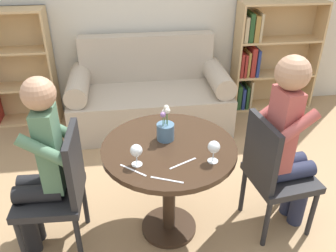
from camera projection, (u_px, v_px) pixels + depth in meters
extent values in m
plane|color=tan|center=(169.00, 228.00, 2.64)|extent=(16.00, 16.00, 0.00)
cylinder|color=#382619|center=(169.00, 148.00, 2.28)|extent=(0.87, 0.87, 0.03)
cylinder|color=#382619|center=(169.00, 190.00, 2.45)|extent=(0.09, 0.09, 0.67)
cylinder|color=#382619|center=(169.00, 226.00, 2.63)|extent=(0.40, 0.40, 0.03)
cube|color=#B7A893|center=(150.00, 108.00, 3.84)|extent=(1.66, 0.80, 0.42)
cube|color=#B7A893|center=(147.00, 57.00, 3.88)|extent=(1.44, 0.16, 0.50)
cylinder|color=#B7A893|center=(78.00, 84.00, 3.59)|extent=(0.22, 0.72, 0.22)
cylinder|color=#B7A893|center=(217.00, 77.00, 3.75)|extent=(0.22, 0.72, 0.22)
cube|color=tan|center=(10.00, 65.00, 3.82)|extent=(0.94, 0.02, 1.23)
cube|color=tan|center=(52.00, 67.00, 3.77)|extent=(0.02, 0.28, 1.23)
cube|color=tan|center=(19.00, 120.00, 4.02)|extent=(0.90, 0.28, 0.02)
cube|color=tan|center=(11.00, 87.00, 3.82)|extent=(0.90, 0.28, 0.02)
cube|color=tan|center=(3.00, 51.00, 3.61)|extent=(0.90, 0.28, 0.02)
cube|color=tan|center=(271.00, 53.00, 4.15)|extent=(0.94, 0.02, 1.23)
cube|color=tan|center=(236.00, 59.00, 3.99)|extent=(0.02, 0.28, 1.23)
cube|color=tan|center=(314.00, 55.00, 4.09)|extent=(0.02, 0.28, 1.23)
cube|color=tan|center=(268.00, 104.00, 4.35)|extent=(0.90, 0.28, 0.02)
cube|color=tan|center=(273.00, 73.00, 4.14)|extent=(0.90, 0.28, 0.02)
cube|color=tan|center=(278.00, 40.00, 3.94)|extent=(0.90, 0.28, 0.02)
cube|color=tan|center=(284.00, 2.00, 3.73)|extent=(0.90, 0.28, 0.02)
cube|color=#234723|center=(237.00, 95.00, 4.22)|extent=(0.05, 0.23, 0.29)
cube|color=navy|center=(241.00, 96.00, 4.23)|extent=(0.04, 0.23, 0.25)
cube|color=#234723|center=(245.00, 95.00, 4.23)|extent=(0.03, 0.23, 0.27)
cube|color=tan|center=(249.00, 92.00, 4.22)|extent=(0.03, 0.23, 0.34)
cube|color=maroon|center=(240.00, 63.00, 4.02)|extent=(0.03, 0.23, 0.27)
cube|color=maroon|center=(243.00, 64.00, 4.02)|extent=(0.03, 0.23, 0.26)
cube|color=olive|center=(246.00, 62.00, 4.02)|extent=(0.03, 0.23, 0.29)
cube|color=maroon|center=(251.00, 60.00, 4.02)|extent=(0.05, 0.23, 0.33)
cube|color=navy|center=(255.00, 61.00, 4.03)|extent=(0.03, 0.23, 0.30)
cube|color=tan|center=(244.00, 28.00, 3.81)|extent=(0.04, 0.23, 0.27)
cube|color=#234723|center=(249.00, 26.00, 3.81)|extent=(0.05, 0.23, 0.30)
cube|color=olive|center=(254.00, 27.00, 3.82)|extent=(0.05, 0.23, 0.28)
cube|color=tan|center=(258.00, 26.00, 3.82)|extent=(0.03, 0.23, 0.30)
cylinder|color=#232326|center=(35.00, 205.00, 2.56)|extent=(0.04, 0.04, 0.40)
cylinder|color=#232326|center=(22.00, 244.00, 2.26)|extent=(0.04, 0.04, 0.40)
cylinder|color=#232326|center=(85.00, 202.00, 2.59)|extent=(0.04, 0.04, 0.40)
cylinder|color=#232326|center=(79.00, 240.00, 2.29)|extent=(0.04, 0.04, 0.40)
cube|color=#232326|center=(50.00, 196.00, 2.31)|extent=(0.44, 0.44, 0.05)
cube|color=#232326|center=(74.00, 164.00, 2.20)|extent=(0.06, 0.38, 0.45)
cylinder|color=#232326|center=(312.00, 214.00, 2.49)|extent=(0.04, 0.04, 0.40)
cylinder|color=#232326|center=(284.00, 182.00, 2.79)|extent=(0.04, 0.04, 0.40)
cylinder|color=#232326|center=(266.00, 224.00, 2.41)|extent=(0.04, 0.04, 0.40)
cylinder|color=#232326|center=(243.00, 190.00, 2.70)|extent=(0.04, 0.04, 0.40)
cube|color=#232326|center=(281.00, 177.00, 2.48)|extent=(0.48, 0.48, 0.05)
cube|color=#232326|center=(261.00, 152.00, 2.31)|extent=(0.09, 0.38, 0.45)
cylinder|color=black|center=(33.00, 214.00, 2.45)|extent=(0.11, 0.11, 0.45)
cylinder|color=black|center=(29.00, 226.00, 2.36)|extent=(0.11, 0.11, 0.45)
cylinder|color=black|center=(42.00, 182.00, 2.32)|extent=(0.30, 0.12, 0.11)
cylinder|color=black|center=(38.00, 194.00, 2.22)|extent=(0.30, 0.12, 0.11)
cube|color=#517A5B|center=(50.00, 150.00, 2.13)|extent=(0.13, 0.20, 0.56)
cylinder|color=#517A5B|center=(52.00, 126.00, 2.20)|extent=(0.29, 0.08, 0.23)
cylinder|color=#517A5B|center=(43.00, 151.00, 1.97)|extent=(0.29, 0.08, 0.23)
sphere|color=tan|center=(38.00, 94.00, 1.94)|extent=(0.19, 0.19, 0.19)
cylinder|color=#282D47|center=(300.00, 199.00, 2.58)|extent=(0.11, 0.11, 0.45)
cylinder|color=#282D47|center=(291.00, 189.00, 2.67)|extent=(0.11, 0.11, 0.45)
cylinder|color=#282D47|center=(293.00, 171.00, 2.42)|extent=(0.31, 0.15, 0.11)
cylinder|color=#282D47|center=(284.00, 162.00, 2.51)|extent=(0.31, 0.15, 0.11)
cube|color=#B2514C|center=(282.00, 132.00, 2.28)|extent=(0.15, 0.22, 0.60)
cylinder|color=#B2514C|center=(297.00, 128.00, 2.12)|extent=(0.29, 0.11, 0.23)
cylinder|color=#B2514C|center=(273.00, 108.00, 2.34)|extent=(0.29, 0.11, 0.23)
sphere|color=tan|center=(293.00, 73.00, 2.08)|extent=(0.21, 0.21, 0.21)
cylinder|color=white|center=(137.00, 164.00, 2.10)|extent=(0.06, 0.06, 0.00)
cylinder|color=white|center=(137.00, 159.00, 2.08)|extent=(0.01, 0.01, 0.07)
sphere|color=white|center=(136.00, 150.00, 2.05)|extent=(0.07, 0.07, 0.07)
sphere|color=maroon|center=(136.00, 152.00, 2.05)|extent=(0.05, 0.05, 0.05)
cylinder|color=white|center=(213.00, 161.00, 2.13)|extent=(0.06, 0.06, 0.00)
cylinder|color=white|center=(213.00, 156.00, 2.11)|extent=(0.01, 0.01, 0.07)
sphere|color=white|center=(214.00, 147.00, 2.08)|extent=(0.07, 0.07, 0.07)
sphere|color=maroon|center=(214.00, 148.00, 2.08)|extent=(0.05, 0.05, 0.05)
cylinder|color=slate|center=(165.00, 132.00, 2.31)|extent=(0.11, 0.11, 0.11)
cylinder|color=#4C7A42|center=(164.00, 118.00, 2.27)|extent=(0.00, 0.01, 0.08)
sphere|color=silver|center=(164.00, 112.00, 2.25)|extent=(0.04, 0.04, 0.04)
cylinder|color=#4C7A42|center=(166.00, 116.00, 2.26)|extent=(0.00, 0.01, 0.12)
sphere|color=silver|center=(166.00, 108.00, 2.23)|extent=(0.04, 0.04, 0.04)
cylinder|color=#4C7A42|center=(167.00, 118.00, 2.25)|extent=(0.01, 0.01, 0.11)
sphere|color=silver|center=(167.00, 111.00, 2.22)|extent=(0.04, 0.04, 0.04)
cylinder|color=#4C7A42|center=(163.00, 121.00, 2.24)|extent=(0.00, 0.01, 0.08)
sphere|color=#9E70B2|center=(163.00, 115.00, 2.22)|extent=(0.04, 0.04, 0.04)
cube|color=silver|center=(133.00, 170.00, 2.05)|extent=(0.15, 0.13, 0.00)
cube|color=silver|center=(183.00, 163.00, 2.11)|extent=(0.17, 0.10, 0.00)
cube|color=silver|center=(167.00, 180.00, 1.98)|extent=(0.18, 0.08, 0.00)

